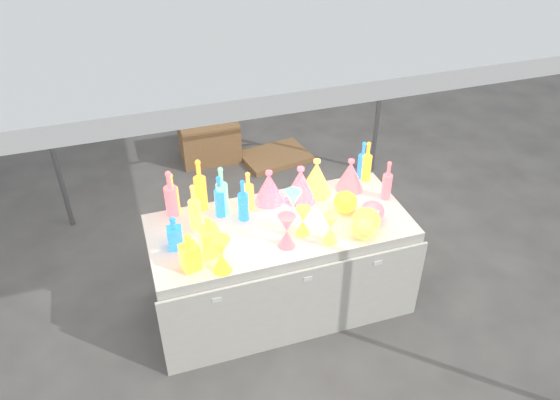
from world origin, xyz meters
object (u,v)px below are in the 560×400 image
object	(u,v)px
cardboard_box_closed	(209,140)
decanter_0	(209,236)
display_table	(280,265)
globe_0	(366,221)
hourglass_0	(221,255)
lampshade_0	(300,184)
bottle_0	(172,194)

from	to	relation	value
cardboard_box_closed	decanter_0	size ratio (longest dim) A/B	2.08
display_table	globe_0	size ratio (longest dim) A/B	9.58
hourglass_0	decanter_0	bearing A→B (deg)	102.01
cardboard_box_closed	hourglass_0	distance (m)	2.72
decanter_0	lampshade_0	distance (m)	0.84
display_table	lampshade_0	world-z (taller)	lampshade_0
display_table	cardboard_box_closed	bearing A→B (deg)	91.41
hourglass_0	globe_0	bearing A→B (deg)	4.80
cardboard_box_closed	globe_0	distance (m)	2.66
bottle_0	lampshade_0	xyz separation A→B (m)	(0.90, -0.12, -0.03)
lampshade_0	decanter_0	bearing A→B (deg)	-157.48
decanter_0	lampshade_0	bearing A→B (deg)	21.83
hourglass_0	globe_0	size ratio (longest dim) A/B	1.28
hourglass_0	lampshade_0	size ratio (longest dim) A/B	0.89
hourglass_0	lampshade_0	world-z (taller)	lampshade_0
display_table	lampshade_0	distance (m)	0.61
globe_0	lampshade_0	distance (m)	0.57
bottle_0	globe_0	bearing A→B (deg)	-26.64
cardboard_box_closed	display_table	bearing A→B (deg)	-88.09
display_table	cardboard_box_closed	world-z (taller)	display_table
display_table	hourglass_0	bearing A→B (deg)	-146.01
cardboard_box_closed	lampshade_0	size ratio (longest dim) A/B	2.20
bottle_0	decanter_0	distance (m)	0.53
bottle_0	hourglass_0	bearing A→B (deg)	-74.83
lampshade_0	cardboard_box_closed	bearing A→B (deg)	93.04
bottle_0	lampshade_0	world-z (taller)	bottle_0
hourglass_0	globe_0	xyz separation A→B (m)	(1.01, 0.08, -0.05)
display_table	cardboard_box_closed	distance (m)	2.29
display_table	globe_0	bearing A→B (deg)	-24.65
display_table	bottle_0	size ratio (longest dim) A/B	5.54
cardboard_box_closed	decanter_0	xyz separation A→B (m)	(-0.46, -2.43, 0.68)
decanter_0	hourglass_0	bearing A→B (deg)	-83.58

